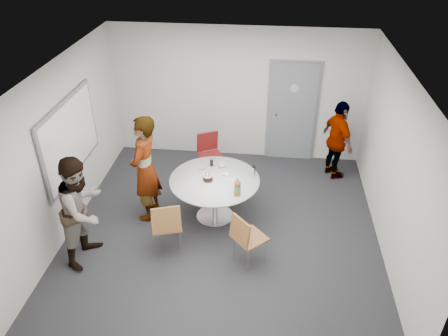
# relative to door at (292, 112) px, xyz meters

# --- Properties ---
(floor) EXTENTS (5.00, 5.00, 0.00)m
(floor) POSITION_rel_door_xyz_m (-1.10, -2.48, -1.03)
(floor) COLOR #232226
(floor) RESTS_ON ground
(ceiling) EXTENTS (5.00, 5.00, 0.00)m
(ceiling) POSITION_rel_door_xyz_m (-1.10, -2.48, 1.67)
(ceiling) COLOR silver
(ceiling) RESTS_ON wall_back
(wall_back) EXTENTS (5.00, 0.00, 5.00)m
(wall_back) POSITION_rel_door_xyz_m (-1.10, 0.02, 0.32)
(wall_back) COLOR beige
(wall_back) RESTS_ON floor
(wall_left) EXTENTS (0.00, 5.00, 5.00)m
(wall_left) POSITION_rel_door_xyz_m (-3.60, -2.48, 0.32)
(wall_left) COLOR beige
(wall_left) RESTS_ON floor
(wall_right) EXTENTS (0.00, 5.00, 5.00)m
(wall_right) POSITION_rel_door_xyz_m (1.40, -2.48, 0.32)
(wall_right) COLOR beige
(wall_right) RESTS_ON floor
(wall_front) EXTENTS (5.00, 0.00, 5.00)m
(wall_front) POSITION_rel_door_xyz_m (-1.10, -4.98, 0.32)
(wall_front) COLOR beige
(wall_front) RESTS_ON floor
(door) EXTENTS (1.02, 0.17, 2.12)m
(door) POSITION_rel_door_xyz_m (0.00, 0.00, 0.00)
(door) COLOR slate
(door) RESTS_ON wall_back
(whiteboard) EXTENTS (0.04, 1.90, 1.25)m
(whiteboard) POSITION_rel_door_xyz_m (-3.56, -2.28, 0.42)
(whiteboard) COLOR gray
(whiteboard) RESTS_ON wall_left
(table) EXTENTS (1.47, 1.47, 1.07)m
(table) POSITION_rel_door_xyz_m (-1.26, -2.19, -0.36)
(table) COLOR white
(table) RESTS_ON floor
(chair_near_left) EXTENTS (0.55, 0.58, 0.92)m
(chair_near_left) POSITION_rel_door_xyz_m (-1.88, -3.13, -0.46)
(chair_near_left) COLOR brown
(chair_near_left) RESTS_ON floor
(chair_near_right) EXTENTS (0.60, 0.60, 0.87)m
(chair_near_right) POSITION_rel_door_xyz_m (-0.69, -3.24, -0.50)
(chair_near_right) COLOR brown
(chair_near_right) RESTS_ON floor
(chair_far) EXTENTS (0.59, 0.61, 0.91)m
(chair_far) POSITION_rel_door_xyz_m (-1.55, -0.89, -0.47)
(chair_far) COLOR maroon
(chair_far) RESTS_ON floor
(person_main) EXTENTS (0.53, 0.73, 1.86)m
(person_main) POSITION_rel_door_xyz_m (-2.41, -2.25, -0.10)
(person_main) COLOR #A5C6EA
(person_main) RESTS_ON floor
(person_left) EXTENTS (0.80, 0.95, 1.72)m
(person_left) POSITION_rel_door_xyz_m (-3.05, -3.32, -0.17)
(person_left) COLOR white
(person_left) RESTS_ON floor
(person_right) EXTENTS (0.73, 0.99, 1.56)m
(person_right) POSITION_rel_door_xyz_m (0.85, -0.64, -0.24)
(person_right) COLOR black
(person_right) RESTS_ON floor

